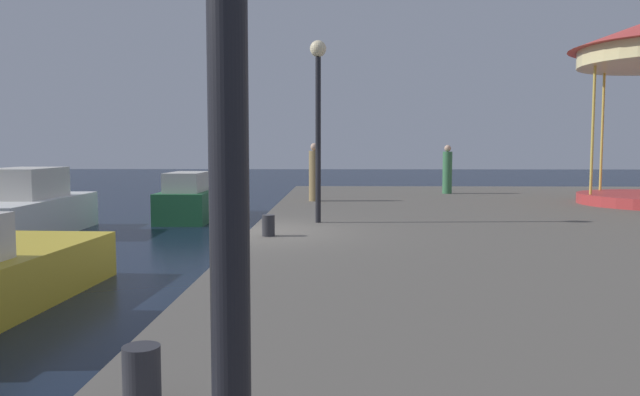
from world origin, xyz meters
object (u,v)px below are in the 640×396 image
Objects in this scene: motorboat_green at (193,200)px; person_mid_promenade at (314,174)px; motorboat_white at (24,211)px; lamp_post_mid_promenade at (318,98)px; person_near_carousel at (447,171)px; bollard_south at (142,377)px; bollard_north at (268,225)px.

person_mid_promenade is (4.29, -2.01, 1.01)m from motorboat_green.
person_mid_promenade is at bearing 16.68° from motorboat_white.
lamp_post_mid_promenade is 2.25× the size of person_near_carousel.
motorboat_white is 13.98m from person_near_carousel.
motorboat_white is at bearing 158.92° from lamp_post_mid_promenade.
person_near_carousel reaches higher than bollard_south.
person_near_carousel is (12.73, 5.70, 0.91)m from motorboat_white.
bollard_south is at bearing -94.86° from lamp_post_mid_promenade.
lamp_post_mid_promenade is (8.28, -3.19, 2.83)m from motorboat_white.
motorboat_green is 17.77m from bollard_south.
person_mid_promenade reaches higher than motorboat_green.
motorboat_white is at bearing -130.07° from motorboat_green.
motorboat_green is 2.80× the size of person_near_carousel.
person_mid_promenade is (8.00, 2.40, 0.93)m from motorboat_white.
bollard_south is 19.41m from person_near_carousel.
lamp_post_mid_promenade reaches higher than bollard_north.
person_near_carousel is at bearing 8.22° from motorboat_green.
motorboat_green is 9.17m from person_near_carousel.
motorboat_white is at bearing -155.86° from person_near_carousel.
person_near_carousel is at bearing 64.24° from bollard_north.
bollard_south is at bearing -77.83° from motorboat_green.
person_near_carousel is at bearing 24.14° from motorboat_white.
motorboat_green reaches higher than bollard_north.
lamp_post_mid_promenade is 9.97× the size of bollard_south.
motorboat_white is 14.05× the size of bollard_north.
motorboat_white is 1.41× the size of lamp_post_mid_promenade.
person_mid_promenade is at bearing 87.96° from bollard_south.
motorboat_white is 5.75m from motorboat_green.
motorboat_white is at bearing -163.32° from person_mid_promenade.
lamp_post_mid_promenade is at bearing 67.78° from bollard_north.
person_mid_promenade reaches higher than motorboat_white.
bollard_south is 0.23× the size of person_near_carousel.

